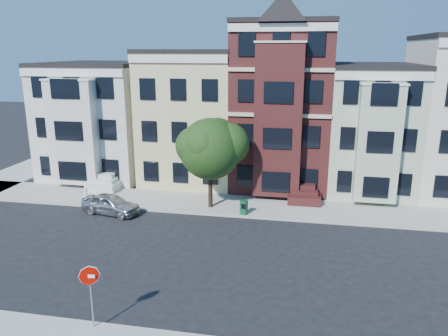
% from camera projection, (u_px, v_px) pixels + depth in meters
% --- Properties ---
extents(ground, '(120.00, 120.00, 0.00)m').
position_uv_depth(ground, '(261.00, 265.00, 21.51)').
color(ground, black).
extents(far_sidewalk, '(60.00, 4.00, 0.15)m').
position_uv_depth(far_sidewalk, '(274.00, 208.00, 29.07)').
color(far_sidewalk, '#9E9B93').
rests_on(far_sidewalk, ground).
extents(house_white, '(8.00, 9.00, 9.00)m').
position_uv_depth(house_white, '(103.00, 120.00, 36.75)').
color(house_white, silver).
rests_on(house_white, ground).
extents(house_yellow, '(7.00, 9.00, 10.00)m').
position_uv_depth(house_yellow, '(195.00, 117.00, 35.19)').
color(house_yellow, beige).
rests_on(house_yellow, ground).
extents(house_brown, '(7.00, 9.00, 12.00)m').
position_uv_depth(house_brown, '(283.00, 107.00, 33.68)').
color(house_brown, '#3B1515').
rests_on(house_brown, ground).
extents(house_green, '(6.00, 9.00, 9.00)m').
position_uv_depth(house_green, '(369.00, 129.00, 32.91)').
color(house_green, '#A7B89B').
rests_on(house_green, ground).
extents(street_tree, '(8.19, 8.19, 7.33)m').
position_uv_depth(street_tree, '(210.00, 153.00, 28.14)').
color(street_tree, '#274D18').
rests_on(street_tree, far_sidewalk).
extents(parked_car, '(4.10, 2.30, 1.32)m').
position_uv_depth(parked_car, '(111.00, 204.00, 28.11)').
color(parked_car, '#A6A8AD').
rests_on(parked_car, ground).
extents(newspaper_box, '(0.50, 0.46, 0.92)m').
position_uv_depth(newspaper_box, '(244.00, 207.00, 27.64)').
color(newspaper_box, '#13552C').
rests_on(newspaper_box, far_sidewalk).
extents(fire_hydrant, '(0.29, 0.29, 0.69)m').
position_uv_depth(fire_hydrant, '(86.00, 195.00, 30.35)').
color(fire_hydrant, silver).
rests_on(fire_hydrant, far_sidewalk).
extents(stop_sign, '(0.79, 0.20, 2.86)m').
position_uv_depth(stop_sign, '(91.00, 293.00, 16.14)').
color(stop_sign, '#BD0900').
rests_on(stop_sign, near_sidewalk).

